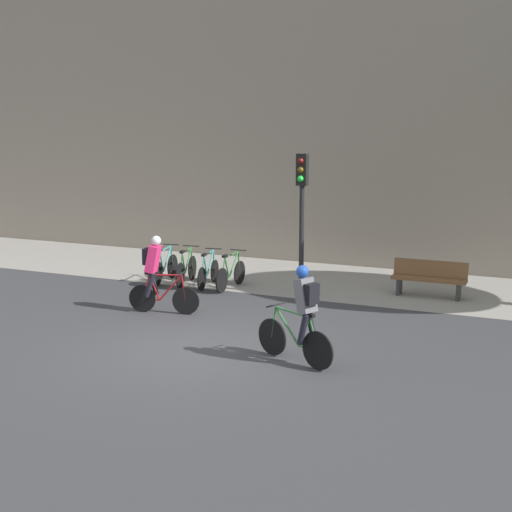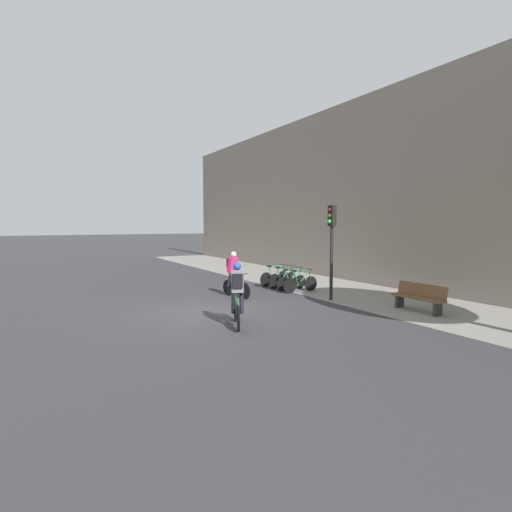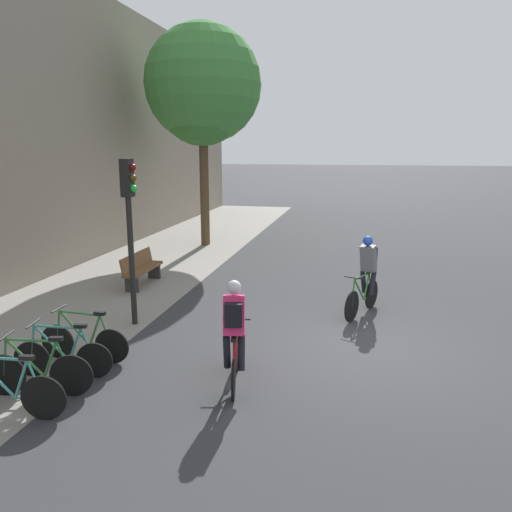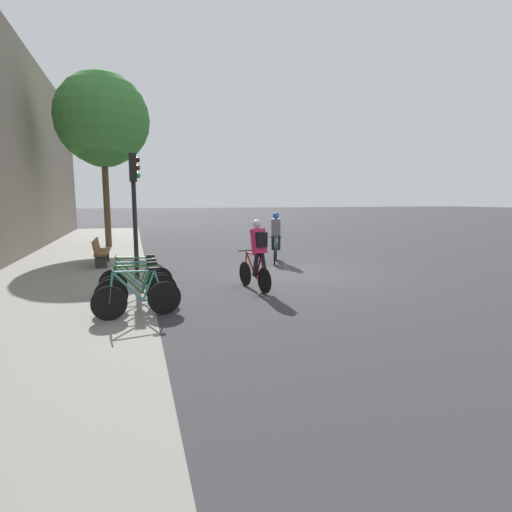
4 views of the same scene
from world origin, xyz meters
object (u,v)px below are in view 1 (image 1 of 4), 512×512
(cyclist_pink, at_px, (156,272))
(parked_bike_3, at_px, (231,274))
(parked_bike_1, at_px, (186,269))
(parked_bike_2, at_px, (208,272))
(traffic_light_pole, at_px, (302,198))
(bench, at_px, (429,278))
(parked_bike_0, at_px, (165,267))
(cyclist_grey, at_px, (302,313))

(cyclist_pink, relative_size, parked_bike_3, 1.04)
(parked_bike_3, bearing_deg, parked_bike_1, 179.95)
(parked_bike_2, distance_m, parked_bike_3, 0.65)
(parked_bike_1, height_order, traffic_light_pole, traffic_light_pole)
(parked_bike_1, relative_size, bench, 0.93)
(parked_bike_2, relative_size, parked_bike_3, 0.97)
(parked_bike_3, height_order, bench, parked_bike_3)
(parked_bike_0, height_order, parked_bike_2, parked_bike_0)
(cyclist_pink, height_order, parked_bike_1, cyclist_pink)
(parked_bike_1, xyz_separation_m, traffic_light_pole, (3.24, -0.04, 2.02))
(parked_bike_2, bearing_deg, parked_bike_3, 0.03)
(parked_bike_2, relative_size, bench, 0.91)
(traffic_light_pole, bearing_deg, cyclist_pink, -130.42)
(traffic_light_pole, bearing_deg, parked_bike_0, 179.45)
(cyclist_pink, bearing_deg, parked_bike_3, 80.68)
(parked_bike_3, height_order, traffic_light_pole, traffic_light_pole)
(cyclist_pink, height_order, bench, cyclist_pink)
(traffic_light_pole, bearing_deg, parked_bike_1, 179.33)
(cyclist_grey, bearing_deg, parked_bike_0, 139.56)
(traffic_light_pole, relative_size, bench, 1.94)
(parked_bike_2, height_order, parked_bike_3, parked_bike_3)
(cyclist_grey, distance_m, bench, 6.11)
(parked_bike_2, distance_m, bench, 5.61)
(parked_bike_0, height_order, traffic_light_pole, traffic_light_pole)
(traffic_light_pole, bearing_deg, parked_bike_2, 179.19)
(cyclist_pink, height_order, traffic_light_pole, traffic_light_pole)
(parked_bike_2, bearing_deg, cyclist_grey, -47.90)
(cyclist_pink, relative_size, parked_bike_1, 1.05)
(cyclist_grey, distance_m, parked_bike_2, 6.55)
(cyclist_grey, bearing_deg, traffic_light_pole, 110.46)
(parked_bike_1, height_order, parked_bike_3, parked_bike_1)
(cyclist_pink, distance_m, parked_bike_2, 2.91)
(parked_bike_3, relative_size, bench, 0.94)
(cyclist_grey, relative_size, parked_bike_3, 1.06)
(parked_bike_2, height_order, bench, parked_bike_2)
(cyclist_grey, bearing_deg, parked_bike_3, 127.56)
(parked_bike_3, bearing_deg, traffic_light_pole, -1.09)
(bench, bearing_deg, traffic_light_pole, -157.85)
(cyclist_pink, bearing_deg, traffic_light_pole, 49.58)
(parked_bike_0, height_order, parked_bike_3, parked_bike_0)
(parked_bike_3, bearing_deg, parked_bike_0, 179.97)
(parked_bike_0, xyz_separation_m, bench, (6.80, 1.14, 0.08))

